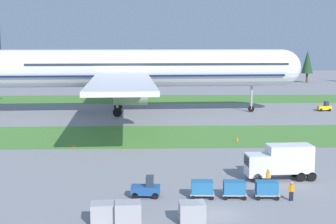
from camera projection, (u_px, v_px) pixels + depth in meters
The scene contains 18 objects.
ground_plane at pixel (217, 214), 41.35m from camera, with size 400.00×400.00×0.00m, color gray.
grass_strip_near at pixel (188, 136), 75.39m from camera, with size 320.00×17.99×0.01m, color #4C8438.
grass_strip_far at pixel (174, 99), 122.87m from camera, with size 320.00×17.99×0.01m, color #4C8438.
airliner at pixel (130, 68), 97.50m from camera, with size 67.52×83.12×24.57m.
baggage_tug at pixel (146, 188), 45.70m from camera, with size 2.67×1.44×1.97m.
cargo_dolly_lead at pixel (202, 188), 45.57m from camera, with size 2.28×1.62×1.55m.
cargo_dolly_second at pixel (234, 188), 45.50m from camera, with size 2.28×1.62×1.55m.
cargo_dolly_third at pixel (267, 188), 45.44m from camera, with size 2.28×1.62×1.55m.
catering_truck at pixel (280, 161), 51.47m from camera, with size 7.10×2.77×3.58m.
pushback_tractor at pixel (325, 107), 101.82m from camera, with size 2.66×1.43×1.97m.
ground_crew_marshaller at pixel (268, 177), 49.05m from camera, with size 0.37×0.47×1.74m.
ground_crew_loader at pixel (291, 190), 44.68m from camera, with size 0.55×0.36×1.74m.
uld_container_0 at pixel (128, 213), 38.91m from camera, with size 2.00×1.60×1.78m, color #A3A3A8.
uld_container_1 at pixel (192, 212), 39.36m from camera, with size 2.00×1.60×1.62m, color #A3A3A8.
uld_container_2 at pixel (104, 213), 39.13m from camera, with size 2.00×1.60×1.65m, color #A3A3A8.
taxiway_marker_0 at pixel (237, 139), 71.52m from camera, with size 0.44×0.44×0.63m, color orange.
taxiway_marker_1 at pixel (74, 145), 67.49m from camera, with size 0.44×0.44×0.50m, color orange.
distant_tree_line at pixel (160, 63), 169.79m from camera, with size 157.27×10.58×11.76m.
Camera 1 is at (-5.26, -39.63, 14.05)m, focal length 54.15 mm.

